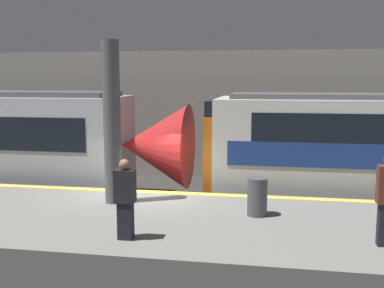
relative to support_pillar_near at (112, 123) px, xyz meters
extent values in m
plane|color=#33302D|center=(0.45, 1.26, -3.04)|extent=(120.00, 120.00, 0.00)
cube|color=slate|center=(0.45, -1.00, -2.50)|extent=(40.00, 4.53, 1.08)
cube|color=#EAD14C|center=(0.45, 1.11, -1.96)|extent=(40.00, 0.30, 0.01)
cube|color=#9E998E|center=(0.45, 8.10, -0.43)|extent=(50.00, 0.15, 5.23)
cylinder|color=#56565B|center=(0.00, 0.00, 0.00)|extent=(0.42, 0.42, 3.93)
cone|color=red|center=(0.14, 3.50, -1.07)|extent=(2.20, 2.67, 2.67)
sphere|color=#F2EFCC|center=(1.09, 3.50, -1.49)|extent=(0.20, 0.20, 0.20)
cube|color=orange|center=(2.05, 3.50, -1.15)|extent=(0.25, 2.97, 2.25)
cube|color=black|center=(2.05, 3.50, -0.02)|extent=(0.25, 2.67, 0.90)
sphere|color=#EA4C42|center=(1.90, 2.82, -1.54)|extent=(0.18, 0.18, 0.18)
sphere|color=#EA4C42|center=(1.90, 4.19, -1.54)|extent=(0.18, 0.18, 0.18)
cube|color=black|center=(1.10, -2.43, -1.61)|extent=(0.28, 0.20, 0.72)
cube|color=#232328|center=(1.10, -2.43, -0.94)|extent=(0.38, 0.24, 0.62)
sphere|color=#9E7051|center=(1.10, -2.43, -0.52)|extent=(0.20, 0.20, 0.20)
cylinder|color=#4C4C51|center=(3.51, -0.49, -1.54)|extent=(0.44, 0.44, 0.85)
camera|label=1|loc=(3.73, -10.27, 1.05)|focal=42.00mm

